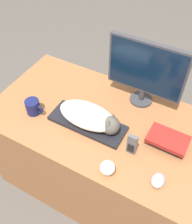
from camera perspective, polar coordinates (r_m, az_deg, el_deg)
ground_plane at (r=2.09m, az=-4.68°, el=-22.55°), size 12.00×12.00×0.00m
desk at (r=1.89m, az=0.83°, el=-9.03°), size 1.37×0.76×0.76m
keyboard at (r=1.55m, az=-1.86°, el=-2.43°), size 0.46×0.17×0.02m
cat at (r=1.49m, az=-1.14°, el=-1.07°), size 0.38×0.18×0.13m
monitor at (r=1.56m, az=10.84°, el=8.91°), size 0.47×0.14×0.43m
computer_mouse at (r=1.37m, az=13.33°, el=-14.23°), size 0.07×0.09×0.04m
coffee_mug at (r=1.63m, az=-13.49°, el=1.10°), size 0.12×0.09×0.09m
baseball at (r=1.34m, az=2.53°, el=-12.03°), size 0.08×0.08×0.08m
phone at (r=1.40m, az=7.82°, el=-7.06°), size 0.05×0.02×0.14m
book_stack at (r=1.49m, az=15.32°, el=-6.03°), size 0.22×0.14×0.06m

